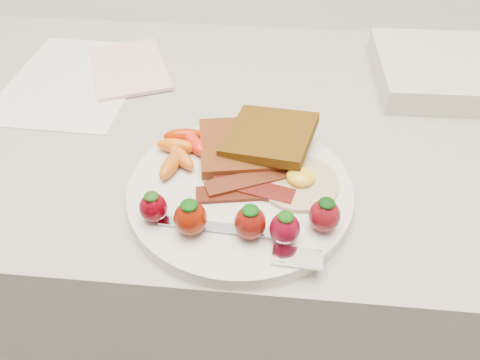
{
  "coord_description": "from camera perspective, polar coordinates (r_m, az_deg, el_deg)",
  "views": [
    {
      "loc": [
        0.03,
        1.14,
        1.31
      ],
      "look_at": [
        -0.01,
        1.54,
        0.93
      ],
      "focal_mm": 35.0,
      "sensor_mm": 36.0,
      "label": 1
    }
  ],
  "objects": [
    {
      "name": "paper_sheet",
      "position": [
        0.83,
        -19.6,
        11.39
      ],
      "size": [
        0.21,
        0.27,
        0.0
      ],
      "primitive_type": "cube",
      "rotation": [
        0.0,
        0.0,
        -0.03
      ],
      "color": "white",
      "rests_on": "counter"
    },
    {
      "name": "strawberries",
      "position": [
        0.5,
        0.22,
        -4.68
      ],
      "size": [
        0.22,
        0.06,
        0.04
      ],
      "color": "#5A0009",
      "rests_on": "plate"
    },
    {
      "name": "appliance",
      "position": [
        0.84,
        25.03,
        11.95
      ],
      "size": [
        0.26,
        0.21,
        0.04
      ],
      "primitive_type": "cube",
      "rotation": [
        0.0,
        0.0,
        0.02
      ],
      "color": "beige",
      "rests_on": "counter"
    },
    {
      "name": "baby_carrots",
      "position": [
        0.6,
        -7.19,
        3.74
      ],
      "size": [
        0.07,
        0.1,
        0.02
      ],
      "color": "orange",
      "rests_on": "plate"
    },
    {
      "name": "bacon_strips",
      "position": [
        0.55,
        0.73,
        -0.88
      ],
      "size": [
        0.12,
        0.07,
        0.01
      ],
      "color": "black",
      "rests_on": "plate"
    },
    {
      "name": "plate",
      "position": [
        0.57,
        0.0,
        -1.39
      ],
      "size": [
        0.27,
        0.27,
        0.02
      ],
      "primitive_type": "cylinder",
      "color": "silver",
      "rests_on": "counter"
    },
    {
      "name": "fried_egg",
      "position": [
        0.56,
        7.21,
        -0.1
      ],
      "size": [
        0.12,
        0.12,
        0.02
      ],
      "color": "beige",
      "rests_on": "plate"
    },
    {
      "name": "notepad",
      "position": [
        0.83,
        -13.39,
        13.15
      ],
      "size": [
        0.17,
        0.2,
        0.01
      ],
      "primitive_type": "cube",
      "rotation": [
        0.0,
        0.0,
        0.4
      ],
      "color": "beige",
      "rests_on": "paper_sheet"
    },
    {
      "name": "toast_lower",
      "position": [
        0.61,
        0.26,
        4.2
      ],
      "size": [
        0.13,
        0.13,
        0.01
      ],
      "primitive_type": "cube",
      "rotation": [
        0.0,
        0.0,
        0.18
      ],
      "color": "#502914",
      "rests_on": "plate"
    },
    {
      "name": "fork",
      "position": [
        0.5,
        1.41,
        -7.35
      ],
      "size": [
        0.18,
        0.06,
        0.0
      ],
      "color": "#B0B9C7",
      "rests_on": "plate"
    },
    {
      "name": "counter",
      "position": [
        1.03,
        1.41,
        -13.23
      ],
      "size": [
        2.0,
        0.6,
        0.9
      ],
      "primitive_type": "cube",
      "color": "gray",
      "rests_on": "ground"
    },
    {
      "name": "toast_upper",
      "position": [
        0.6,
        3.66,
        5.45
      ],
      "size": [
        0.13,
        0.13,
        0.02
      ],
      "primitive_type": "cube",
      "rotation": [
        0.0,
        -0.1,
        -0.24
      ],
      "color": "black",
      "rests_on": "toast_lower"
    }
  ]
}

